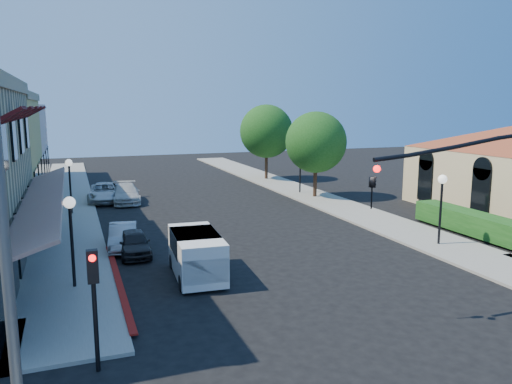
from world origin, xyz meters
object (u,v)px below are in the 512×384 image
object	(u,v)px
lamppost_left_far	(69,172)
lamppost_right_far	(300,159)
lamppost_left_near	(70,219)
white_van	(197,252)
street_tree_a	(316,142)
parked_car_a	(134,243)
parked_car_b	(123,236)
lamppost_right_near	(442,192)
parked_car_c	(126,194)
cobra_streetlight	(23,199)
parked_car_d	(105,192)
street_tree_b	(266,131)
secondary_signal	(94,288)

from	to	relation	value
lamppost_left_far	lamppost_right_far	distance (m)	17.12
lamppost_left_near	white_van	world-z (taller)	lamppost_left_near
street_tree_a	lamppost_left_far	world-z (taller)	street_tree_a
lamppost_left_far	parked_car_a	world-z (taller)	lamppost_left_far
parked_car_b	lamppost_right_far	bearing A→B (deg)	44.19
lamppost_right_near	parked_car_b	size ratio (longest dim) A/B	0.98
lamppost_left_near	parked_car_c	bearing A→B (deg)	77.72
cobra_streetlight	white_van	bearing A→B (deg)	61.25
lamppost_right_far	street_tree_a	bearing A→B (deg)	-81.47
white_van	parked_car_b	xyz separation A→B (m)	(-2.36, 5.31, -0.44)
street_tree_a	lamppost_left_near	xyz separation A→B (m)	(-17.30, -14.00, -1.46)
lamppost_right_far	parked_car_d	xyz separation A→B (m)	(-14.70, 2.00, -2.07)
street_tree_b	lamppost_right_far	size ratio (longest dim) A/B	1.97
cobra_streetlight	lamppost_right_near	xyz separation A→B (m)	(17.65, 10.00, -2.53)
lamppost_right_near	cobra_streetlight	bearing A→B (deg)	-150.46
street_tree_a	secondary_signal	size ratio (longest dim) A/B	1.95
secondary_signal	parked_car_d	bearing A→B (deg)	85.81
lamppost_left_far	parked_car_a	size ratio (longest dim) A/B	1.05
parked_car_a	street_tree_a	bearing A→B (deg)	36.55
lamppost_right_far	parked_car_b	size ratio (longest dim) A/B	0.98
street_tree_a	lamppost_right_near	xyz separation A→B (m)	(-0.30, -14.00, -1.46)
lamppost_right_near	parked_car_d	size ratio (longest dim) A/B	0.74
white_van	parked_car_b	bearing A→B (deg)	113.99
cobra_streetlight	white_van	xyz separation A→B (m)	(5.31, 9.69, -4.22)
lamppost_left_far	parked_car_c	distance (m)	5.19
lamppost_right_far	lamppost_left_near	bearing A→B (deg)	-136.74
lamppost_right_near	white_van	distance (m)	12.45
white_van	parked_car_c	distance (m)	17.35
street_tree_b	lamppost_right_far	bearing A→B (deg)	-92.15
street_tree_a	lamppost_right_far	size ratio (longest dim) A/B	1.82
lamppost_left_near	parked_car_d	bearing A→B (deg)	82.72
lamppost_left_near	lamppost_left_far	xyz separation A→B (m)	(0.00, 14.00, 0.00)
cobra_streetlight	lamppost_left_far	world-z (taller)	cobra_streetlight
cobra_streetlight	parked_car_d	distance (m)	28.53
parked_car_a	parked_car_c	distance (m)	13.30
street_tree_a	lamppost_left_far	distance (m)	17.36
secondary_signal	parked_car_a	bearing A→B (deg)	78.11
street_tree_a	street_tree_b	world-z (taller)	street_tree_b
lamppost_left_far	parked_car_d	world-z (taller)	lamppost_left_far
lamppost_left_near	parked_car_d	size ratio (longest dim) A/B	0.74
lamppost_right_near	street_tree_b	bearing A→B (deg)	89.28
parked_car_b	parked_car_d	xyz separation A→B (m)	(0.00, 13.00, 0.07)
parked_car_c	parked_car_d	xyz separation A→B (m)	(-1.40, 1.00, 0.01)
lamppost_left_far	lamppost_right_near	xyz separation A→B (m)	(17.00, -14.00, 0.00)
secondary_signal	lamppost_left_near	xyz separation A→B (m)	(-0.50, 6.59, 0.42)
lamppost_right_near	parked_car_c	size ratio (longest dim) A/B	0.78
cobra_streetlight	street_tree_a	bearing A→B (deg)	53.21
street_tree_b	parked_car_b	world-z (taller)	street_tree_b
street_tree_a	lamppost_left_near	bearing A→B (deg)	-141.02
lamppost_left_near	parked_car_c	distance (m)	17.52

